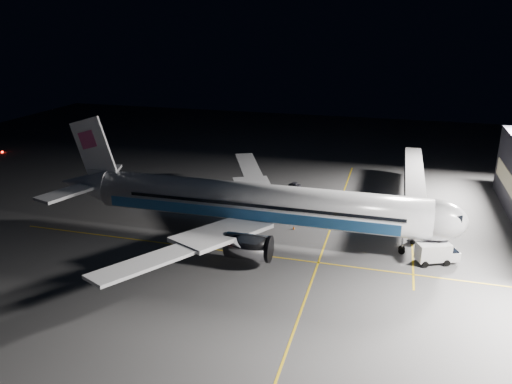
{
  "coord_description": "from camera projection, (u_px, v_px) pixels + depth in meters",
  "views": [
    {
      "loc": [
        18.17,
        -64.95,
        30.33
      ],
      "look_at": [
        -0.94,
        2.46,
        6.0
      ],
      "focal_mm": 35.0,
      "sensor_mm": 36.0,
      "label": 1
    }
  ],
  "objects": [
    {
      "name": "guide_line_main",
      "position": [
        325.0,
        244.0,
        71.09
      ],
      "size": [
        0.25,
        80.0,
        0.01
      ],
      "primitive_type": "cube",
      "color": "gold",
      "rests_on": "ground"
    },
    {
      "name": "guide_line_cross",
      "position": [
        246.0,
        253.0,
        68.21
      ],
      "size": [
        70.0,
        0.25,
        0.01
      ],
      "primitive_type": "cube",
      "color": "gold",
      "rests_on": "ground"
    },
    {
      "name": "safety_cone_a",
      "position": [
        294.0,
        228.0,
        76.03
      ],
      "size": [
        0.34,
        0.34,
        0.51
      ],
      "primitive_type": "cone",
      "color": "#EA5D09",
      "rests_on": "ground"
    },
    {
      "name": "airliner",
      "position": [
        250.0,
        203.0,
        72.25
      ],
      "size": [
        61.48,
        54.22,
        16.64
      ],
      "color": "silver",
      "rests_on": "ground"
    },
    {
      "name": "safety_cone_c",
      "position": [
        256.0,
        200.0,
        87.35
      ],
      "size": [
        0.42,
        0.42,
        0.62
      ],
      "primitive_type": "cone",
      "color": "#EA5D09",
      "rests_on": "ground"
    },
    {
      "name": "jet_bridge",
      "position": [
        414.0,
        183.0,
        82.9
      ],
      "size": [
        3.6,
        34.4,
        6.3
      ],
      "color": "#B2B2B7",
      "rests_on": "ground"
    },
    {
      "name": "ground",
      "position": [
        258.0,
        236.0,
        73.66
      ],
      "size": [
        200.0,
        200.0,
        0.0
      ],
      "primitive_type": "plane",
      "color": "#4C4C4F",
      "rests_on": "ground"
    },
    {
      "name": "safety_cone_b",
      "position": [
        258.0,
        202.0,
        86.61
      ],
      "size": [
        0.38,
        0.38,
        0.57
      ],
      "primitive_type": "cone",
      "color": "#EA5D09",
      "rests_on": "ground"
    },
    {
      "name": "service_truck",
      "position": [
        437.0,
        252.0,
        65.14
      ],
      "size": [
        5.87,
        4.17,
        2.8
      ],
      "rotation": [
        0.0,
        0.0,
        0.41
      ],
      "color": "white",
      "rests_on": "ground"
    },
    {
      "name": "baggage_tug",
      "position": [
        294.0,
        187.0,
        93.17
      ],
      "size": [
        2.32,
        1.98,
        1.5
      ],
      "rotation": [
        0.0,
        0.0,
        -0.18
      ],
      "color": "black",
      "rests_on": "ground"
    },
    {
      "name": "guide_line_side",
      "position": [
        412.0,
        226.0,
        77.08
      ],
      "size": [
        0.25,
        40.0,
        0.01
      ],
      "primitive_type": "cube",
      "color": "gold",
      "rests_on": "ground"
    }
  ]
}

